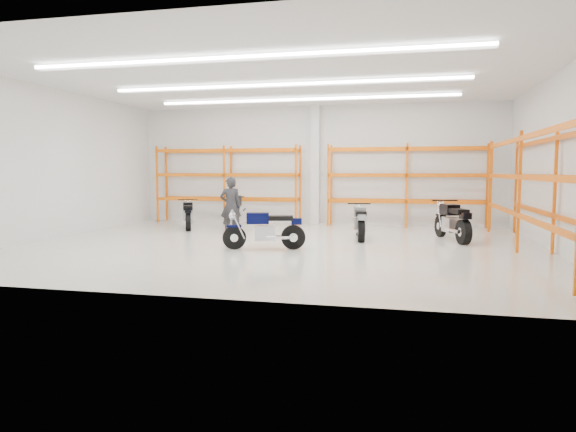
% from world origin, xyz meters
% --- Properties ---
extents(ground, '(14.00, 14.00, 0.00)m').
position_xyz_m(ground, '(0.00, 0.00, 0.00)').
color(ground, silver).
rests_on(ground, ground).
extents(room_shell, '(14.02, 12.02, 4.51)m').
position_xyz_m(room_shell, '(0.00, 0.03, 3.28)').
color(room_shell, white).
rests_on(room_shell, ground).
extents(motorcycle_main, '(2.11, 0.82, 1.05)m').
position_xyz_m(motorcycle_main, '(-0.09, -0.82, 0.49)').
color(motorcycle_main, black).
rests_on(motorcycle_main, ground).
extents(motorcycle_back_a, '(1.02, 1.94, 1.01)m').
position_xyz_m(motorcycle_back_a, '(-4.05, 3.13, 0.47)').
color(motorcycle_back_a, black).
rests_on(motorcycle_back_a, ground).
extents(motorcycle_back_b, '(1.16, 2.27, 1.21)m').
position_xyz_m(motorcycle_back_b, '(-2.43, 3.44, 0.58)').
color(motorcycle_back_b, black).
rests_on(motorcycle_back_b, ground).
extents(motorcycle_back_c, '(0.70, 2.12, 1.04)m').
position_xyz_m(motorcycle_back_c, '(2.06, 1.70, 0.49)').
color(motorcycle_back_c, black).
rests_on(motorcycle_back_c, ground).
extents(motorcycle_back_d, '(1.00, 2.30, 1.16)m').
position_xyz_m(motorcycle_back_d, '(4.72, 1.90, 0.54)').
color(motorcycle_back_d, black).
rests_on(motorcycle_back_d, ground).
extents(standing_man, '(0.78, 0.63, 1.83)m').
position_xyz_m(standing_man, '(-2.05, 1.93, 0.92)').
color(standing_man, black).
rests_on(standing_man, ground).
extents(structural_column, '(0.32, 0.32, 4.50)m').
position_xyz_m(structural_column, '(0.00, 5.82, 2.25)').
color(structural_column, white).
rests_on(structural_column, ground).
extents(pallet_racking_back_left, '(5.67, 0.87, 3.00)m').
position_xyz_m(pallet_racking_back_left, '(-3.40, 5.48, 1.79)').
color(pallet_racking_back_left, '#E35200').
rests_on(pallet_racking_back_left, ground).
extents(pallet_racking_back_right, '(5.67, 0.87, 3.00)m').
position_xyz_m(pallet_racking_back_right, '(3.40, 5.48, 1.79)').
color(pallet_racking_back_right, '#E35200').
rests_on(pallet_racking_back_right, ground).
extents(pallet_racking_side, '(0.87, 9.07, 3.00)m').
position_xyz_m(pallet_racking_side, '(6.48, 0.00, 1.81)').
color(pallet_racking_side, '#E35200').
rests_on(pallet_racking_side, ground).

